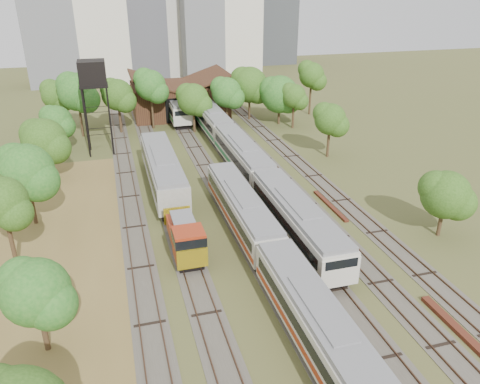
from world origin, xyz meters
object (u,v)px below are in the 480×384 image
object	(u,v)px
railcar_green_set	(243,157)
shunter_locomotive	(186,239)
railcar_red_set	(273,257)
water_tower	(93,76)

from	to	relation	value
railcar_green_set	shunter_locomotive	size ratio (longest dim) A/B	6.43
railcar_green_set	shunter_locomotive	distance (m)	19.79
railcar_red_set	water_tower	distance (m)	38.14
railcar_red_set	water_tower	bearing A→B (deg)	109.91
shunter_locomotive	water_tower	xyz separation A→B (m)	(-6.65, 29.67, 8.90)
railcar_green_set	shunter_locomotive	bearing A→B (deg)	-120.36
railcar_green_set	water_tower	world-z (taller)	water_tower
railcar_red_set	water_tower	size ratio (longest dim) A/B	2.78
shunter_locomotive	water_tower	world-z (taller)	water_tower
railcar_red_set	shunter_locomotive	world-z (taller)	railcar_red_set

